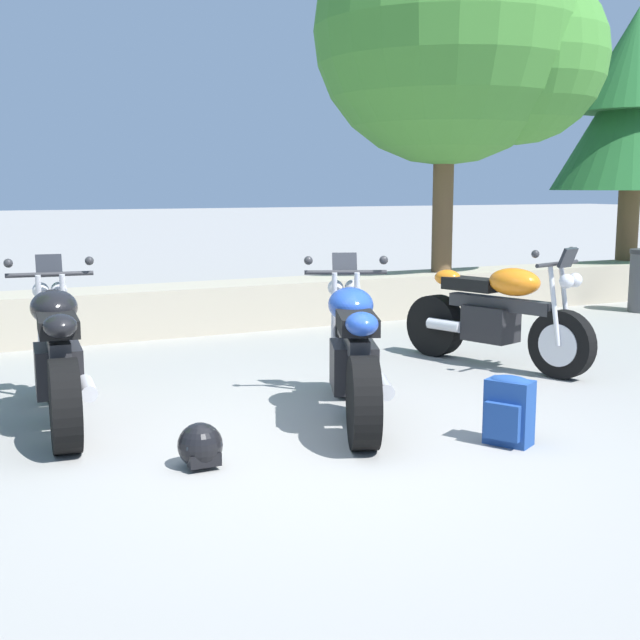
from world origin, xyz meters
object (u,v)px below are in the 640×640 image
motorcycle_black_near_left (58,357)px  rider_backpack (509,409)px  rider_helmet (201,446)px  motorcycle_orange_far_right (497,317)px  leafy_tree_mid_right (462,36)px  motorcycle_blue_centre (353,354)px  pine_tree_far_right (635,104)px

motorcycle_black_near_left → rider_backpack: (2.60, -1.88, -0.24)m
rider_helmet → motorcycle_orange_far_right: bearing=24.2°
motorcycle_orange_far_right → leafy_tree_mid_right: bearing=60.8°
rider_backpack → motorcycle_blue_centre: bearing=121.1°
pine_tree_far_right → leafy_tree_mid_right: bearing=-174.2°
motorcycle_orange_far_right → leafy_tree_mid_right: size_ratio=0.41×
motorcycle_blue_centre → rider_helmet: size_ratio=7.00×
motorcycle_black_near_left → rider_helmet: bearing=-67.0°
motorcycle_black_near_left → motorcycle_orange_far_right: same height
leafy_tree_mid_right → motorcycle_blue_centre: bearing=-133.1°
motorcycle_orange_far_right → rider_helmet: bearing=-155.8°
leafy_tree_mid_right → pine_tree_far_right: 3.61m
rider_helmet → leafy_tree_mid_right: 7.86m
motorcycle_black_near_left → motorcycle_orange_far_right: 4.08m
rider_backpack → leafy_tree_mid_right: (3.23, 5.15, 3.42)m
motorcycle_black_near_left → leafy_tree_mid_right: 7.40m
rider_helmet → leafy_tree_mid_right: bearing=41.9°
motorcycle_orange_far_right → pine_tree_far_right: 6.79m
rider_backpack → motorcycle_orange_far_right: bearing=53.8°
rider_backpack → rider_helmet: (-2.00, 0.46, -0.11)m
rider_helmet → rider_backpack: bearing=-12.9°
rider_backpack → leafy_tree_mid_right: 6.97m
leafy_tree_mid_right → pine_tree_far_right: (3.53, 0.36, -0.69)m
rider_backpack → rider_helmet: size_ratio=1.68×
motorcycle_black_near_left → leafy_tree_mid_right: (5.83, 3.27, 3.18)m
motorcycle_black_near_left → pine_tree_far_right: 10.33m
motorcycle_blue_centre → motorcycle_orange_far_right: size_ratio=0.97×
pine_tree_far_right → rider_backpack: bearing=-140.8°
rider_backpack → pine_tree_far_right: 9.13m
motorcycle_blue_centre → motorcycle_black_near_left: bearing=156.9°
motorcycle_black_near_left → motorcycle_blue_centre: (1.97, -0.84, 0.00)m
leafy_tree_mid_right → motorcycle_black_near_left: bearing=-150.7°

